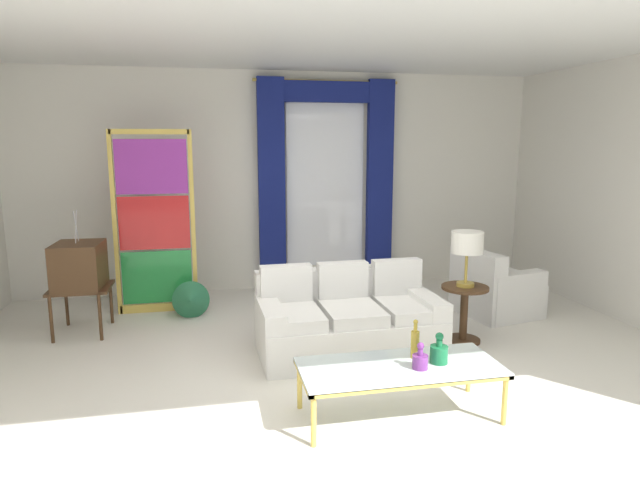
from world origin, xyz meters
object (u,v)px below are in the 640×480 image
armchair_white (493,291)px  stained_glass_divider (155,226)px  peacock_figurine (191,301)px  couch_white_long (347,321)px  round_side_table (464,309)px  bottle_crystal_tall (415,342)px  table_lamp_brass (467,245)px  bottle_blue_decanter (439,352)px  bottle_amber_squat (420,360)px  coffee_table (400,369)px  vintage_tv (79,268)px

armchair_white → stained_glass_divider: stained_glass_divider is taller
peacock_figurine → couch_white_long: bearing=-40.3°
couch_white_long → round_side_table: size_ratio=2.99×
bottle_crystal_tall → round_side_table: bottle_crystal_tall is taller
bottle_crystal_tall → table_lamp_brass: bearing=50.2°
bottle_blue_decanter → round_side_table: bearing=56.9°
bottle_blue_decanter → table_lamp_brass: bearing=56.9°
bottle_crystal_tall → bottle_amber_squat: bottle_crystal_tall is taller
bottle_crystal_tall → round_side_table: bearing=50.2°
bottle_blue_decanter → bottle_crystal_tall: size_ratio=0.77×
round_side_table → coffee_table: bearing=-131.5°
bottle_blue_decanter → table_lamp_brass: table_lamp_brass is taller
armchair_white → stained_glass_divider: size_ratio=0.44×
couch_white_long → armchair_white: (2.01, 0.75, -0.02)m
table_lamp_brass → couch_white_long: bearing=179.0°
bottle_crystal_tall → table_lamp_brass: (1.04, 1.24, 0.49)m
bottle_blue_decanter → bottle_amber_squat: bottle_blue_decanter is taller
bottle_blue_decanter → table_lamp_brass: 1.72m
bottle_blue_decanter → stained_glass_divider: 3.89m
table_lamp_brass → round_side_table: bearing=0.0°
coffee_table → vintage_tv: bearing=138.0°
bottle_blue_decanter → peacock_figurine: 3.32m
bottle_amber_squat → peacock_figurine: bearing=121.7°
bottle_crystal_tall → stained_glass_divider: stained_glass_divider is taller
armchair_white → stained_glass_divider: bearing=166.5°
stained_glass_divider → couch_white_long: bearing=-41.2°
round_side_table → vintage_tv: bearing=164.3°
round_side_table → bottle_blue_decanter: bearing=-123.1°
bottle_amber_squat → vintage_tv: (-2.86, 2.55, 0.25)m
couch_white_long → coffee_table: size_ratio=1.18×
coffee_table → bottle_crystal_tall: bearing=35.1°
peacock_figurine → table_lamp_brass: size_ratio=1.05×
couch_white_long → armchair_white: couch_white_long is taller
bottle_blue_decanter → peacock_figurine: bottle_blue_decanter is taller
bottle_blue_decanter → stained_glass_divider: stained_glass_divider is taller
stained_glass_divider → peacock_figurine: bearing=-44.4°
vintage_tv → peacock_figurine: vintage_tv is taller
couch_white_long → vintage_tv: bearing=158.0°
bottle_blue_decanter → vintage_tv: (-3.04, 2.48, 0.24)m
bottle_crystal_tall → coffee_table: bearing=-144.9°
bottle_crystal_tall → bottle_amber_squat: size_ratio=1.53×
peacock_figurine → bottle_crystal_tall: bearing=-55.8°
bottle_blue_decanter → armchair_white: bearing=52.2°
coffee_table → table_lamp_brass: size_ratio=2.65×
peacock_figurine → table_lamp_brass: (2.79, -1.34, 0.81)m
couch_white_long → bottle_amber_squat: bearing=-83.3°
bottle_amber_squat → peacock_figurine: (-1.72, 2.78, -0.26)m
couch_white_long → table_lamp_brass: 1.44m
bottle_crystal_tall → armchair_white: 2.72m
round_side_table → table_lamp_brass: size_ratio=1.04×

